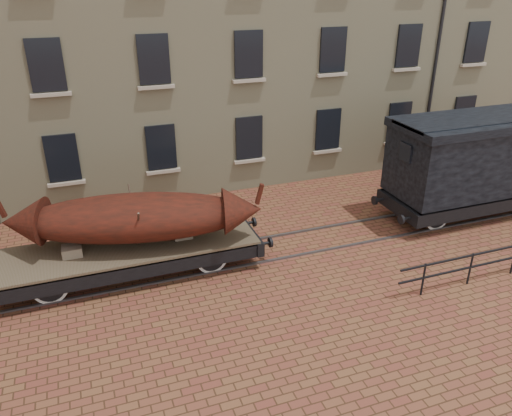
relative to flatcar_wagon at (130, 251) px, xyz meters
name	(u,v)px	position (x,y,z in m)	size (l,w,h in m)	color
ground	(271,249)	(4.41, 0.00, -0.78)	(90.00, 90.00, 0.00)	brown
warehouse_cream	(253,0)	(7.41, 9.99, 6.22)	(40.00, 10.19, 14.00)	#C5BC8E
rail_track	(271,248)	(4.41, 0.00, -0.75)	(30.00, 1.52, 0.06)	#59595E
flatcar_wagon	(130,251)	(0.00, 0.00, 0.00)	(8.27, 2.24, 1.25)	brown
iron_boat	(135,217)	(0.25, 0.00, 1.08)	(7.31, 3.37, 1.73)	#4B150C
goods_van	(477,155)	(12.24, 0.00, 1.52)	(7.09, 2.58, 3.67)	black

